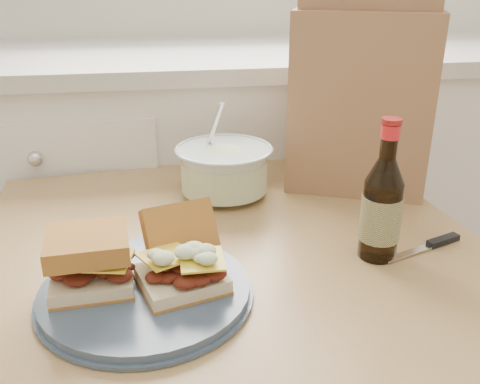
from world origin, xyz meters
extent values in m
cube|color=white|center=(0.00, 1.70, 0.45)|extent=(2.40, 0.60, 0.90)
cube|color=beige|center=(0.00, 1.70, 0.92)|extent=(2.50, 0.64, 0.04)
cube|color=#A57D4E|center=(-0.10, 0.98, 0.69)|extent=(0.93, 0.93, 0.04)
cube|color=#A57D4E|center=(-0.51, 1.32, 0.34)|extent=(0.06, 0.06, 0.67)
cube|color=#A57D4E|center=(0.24, 1.39, 0.34)|extent=(0.06, 0.06, 0.67)
cylinder|color=#3A4A5F|center=(-0.25, 0.85, 0.72)|extent=(0.30, 0.30, 0.02)
cube|color=beige|center=(-0.33, 0.86, 0.74)|extent=(0.12, 0.11, 0.02)
cube|color=yellow|center=(-0.33, 0.86, 0.78)|extent=(0.07, 0.07, 0.00)
cube|color=#A8762C|center=(-0.33, 0.86, 0.80)|extent=(0.12, 0.11, 0.03)
cube|color=beige|center=(-0.20, 0.84, 0.74)|extent=(0.14, 0.13, 0.02)
cube|color=yellow|center=(-0.20, 0.84, 0.78)|extent=(0.08, 0.08, 0.00)
cube|color=#A8762C|center=(-0.20, 0.91, 0.78)|extent=(0.13, 0.10, 0.10)
cone|color=silver|center=(-0.09, 1.20, 0.76)|extent=(0.19, 0.19, 0.10)
cylinder|color=silver|center=(-0.09, 1.20, 0.76)|extent=(0.18, 0.18, 0.07)
torus|color=silver|center=(-0.09, 1.20, 0.81)|extent=(0.20, 0.20, 0.01)
cylinder|color=silver|center=(-0.11, 1.23, 0.84)|extent=(0.04, 0.08, 0.13)
cylinder|color=black|center=(0.13, 0.91, 0.78)|extent=(0.06, 0.06, 0.13)
cone|color=black|center=(0.13, 0.91, 0.86)|extent=(0.06, 0.06, 0.04)
cylinder|color=black|center=(0.13, 0.91, 0.91)|extent=(0.03, 0.03, 0.06)
cylinder|color=red|center=(0.13, 0.91, 0.93)|extent=(0.03, 0.03, 0.02)
cylinder|color=maroon|center=(0.13, 0.91, 0.94)|extent=(0.03, 0.03, 0.01)
cylinder|color=#353D1E|center=(0.13, 0.91, 0.78)|extent=(0.07, 0.07, 0.08)
cube|color=silver|center=(0.19, 0.90, 0.71)|extent=(0.11, 0.05, 0.00)
cube|color=black|center=(0.26, 0.93, 0.72)|extent=(0.07, 0.04, 0.01)
cube|color=#906245|center=(0.20, 1.22, 0.89)|extent=(0.33, 0.28, 0.37)
camera|label=1|loc=(-0.22, 0.18, 1.16)|focal=40.00mm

